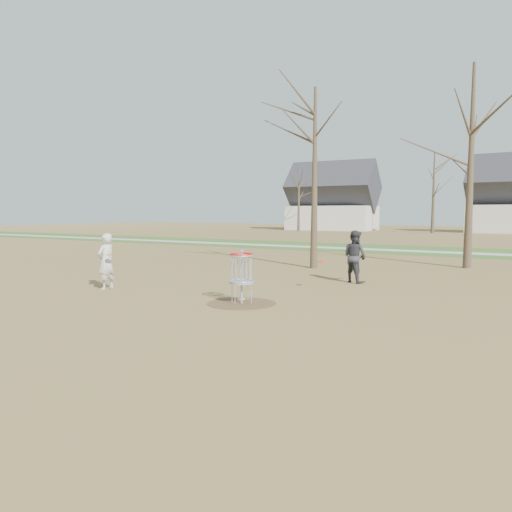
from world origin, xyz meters
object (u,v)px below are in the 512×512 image
Objects in this scene: player_throwing at (355,256)px; disc_golf_basket at (242,268)px; player_standing at (106,261)px; disc_grounded at (241,299)px.

player_throwing reaches higher than disc_golf_basket.
player_standing is 7.79× the size of disc_grounded.
player_standing is 4.85m from disc_golf_basket.
player_throwing is 1.30× the size of disc_golf_basket.
player_standing is 0.98× the size of player_throwing.
disc_grounded is at bearing 93.77° from player_standing.
player_standing is at bearing -177.82° from disc_golf_basket.
player_standing is 1.27× the size of disc_golf_basket.
player_throwing is at bearing 73.75° from disc_grounded.
disc_golf_basket is at bearing -54.29° from disc_grounded.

